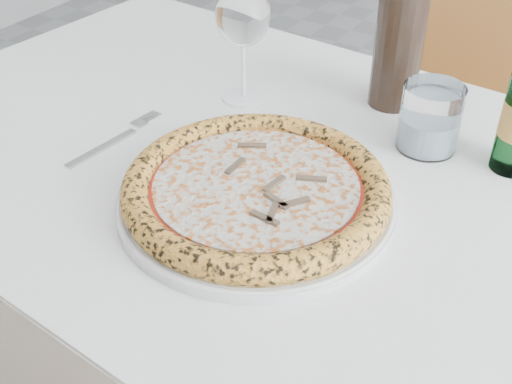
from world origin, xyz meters
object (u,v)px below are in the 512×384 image
(wine_glass, at_px, (243,18))
(chair_far, at_px, (459,86))
(dining_table, at_px, (291,220))
(pizza, at_px, (256,188))
(wine_bottle, at_px, (401,25))
(plate, at_px, (256,199))
(tumbler, at_px, (429,122))

(wine_glass, bearing_deg, chair_far, 74.12)
(dining_table, distance_m, pizza, 0.16)
(chair_far, distance_m, wine_glass, 0.80)
(wine_glass, bearing_deg, wine_bottle, 27.36)
(chair_far, distance_m, wine_bottle, 0.68)
(plate, distance_m, wine_glass, 0.32)
(plate, bearing_deg, wine_glass, 125.51)
(plate, relative_size, wine_bottle, 1.15)
(pizza, xyz_separation_m, wine_glass, (-0.17, 0.24, 0.11))
(chair_far, relative_size, tumbler, 9.48)
(tumbler, xyz_separation_m, wine_bottle, (-0.09, 0.10, 0.09))
(wine_glass, height_order, tumbler, wine_glass)
(dining_table, xyz_separation_m, wine_bottle, (0.04, 0.25, 0.23))
(dining_table, bearing_deg, plate, -90.00)
(chair_far, bearing_deg, wine_glass, -105.88)
(dining_table, relative_size, pizza, 4.11)
(chair_far, bearing_deg, plate, -91.52)
(plate, bearing_deg, wine_bottle, 82.77)
(chair_far, distance_m, pizza, 0.96)
(dining_table, xyz_separation_m, chair_far, (0.02, 0.83, -0.13))
(dining_table, height_order, plate, plate)
(wine_bottle, bearing_deg, plate, -97.23)
(wine_glass, relative_size, tumbler, 1.97)
(pizza, relative_size, wine_glass, 1.78)
(dining_table, height_order, tumbler, tumbler)
(dining_table, distance_m, tumbler, 0.25)
(chair_far, height_order, wine_bottle, wine_bottle)
(wine_glass, xyz_separation_m, wine_bottle, (0.22, 0.11, -0.01))
(dining_table, distance_m, wine_glass, 0.32)
(chair_far, distance_m, plate, 0.96)
(pizza, distance_m, tumbler, 0.29)
(chair_far, bearing_deg, tumbler, -80.40)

